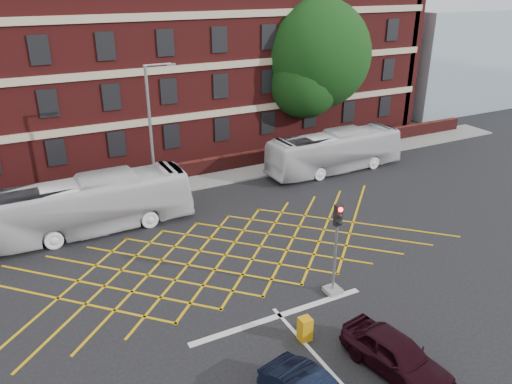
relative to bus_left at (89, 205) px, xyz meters
name	(u,v)px	position (x,y,z in m)	size (l,w,h in m)	color
ground	(243,275)	(5.41, -7.84, -1.54)	(120.00, 120.00, 0.00)	black
victorian_building	(120,49)	(5.65, 14.15, 6.29)	(51.00, 12.17, 20.40)	#541515
boundary_wall	(159,175)	(5.41, 5.16, -0.99)	(56.00, 0.50, 1.10)	#451312
far_pavement	(164,186)	(5.41, 4.16, -1.48)	(60.00, 3.00, 0.12)	slate
glass_block	(443,58)	(39.41, 13.16, 3.46)	(14.00, 10.00, 10.00)	#99B2BF
box_junction_hatching	(225,255)	(5.41, -5.84, -1.53)	(11.50, 0.12, 0.02)	#CC990C
stop_line	(280,315)	(5.41, -11.34, -1.53)	(8.00, 0.30, 0.02)	silver
bus_left	(89,205)	(0.00, 0.00, 0.00)	(2.59, 11.06, 3.08)	silver
bus_right	(335,151)	(17.32, 1.55, -0.09)	(2.43, 10.40, 2.90)	silver
car_maroon	(396,354)	(7.46, -15.93, -0.82)	(1.70, 4.22, 1.44)	black
deciduous_tree	(315,62)	(20.00, 8.58, 5.04)	(8.92, 8.92, 11.66)	black
traffic_light_near	(335,258)	(8.34, -10.96, 0.22)	(0.70, 0.70, 4.27)	slate
street_lamp	(154,159)	(4.29, 1.94, 1.32)	(2.25, 1.00, 8.44)	slate
utility_cabinet	(305,329)	(5.53, -13.05, -1.05)	(0.47, 0.44, 0.98)	#C8880B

